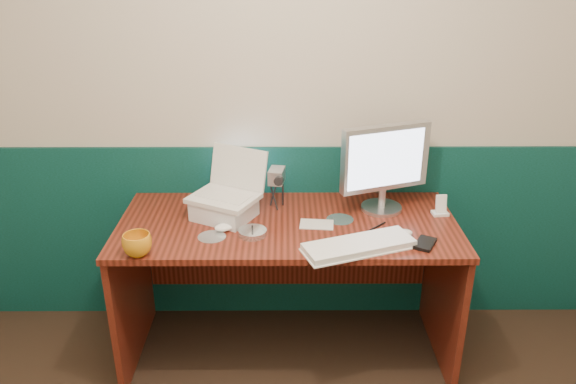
{
  "coord_description": "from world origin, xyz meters",
  "views": [
    {
      "loc": [
        0.02,
        -0.99,
        1.94
      ],
      "look_at": [
        0.03,
        1.23,
        0.97
      ],
      "focal_mm": 35.0,
      "sensor_mm": 36.0,
      "label": 1
    }
  ],
  "objects_px": {
    "monitor": "(384,167)",
    "keyboard": "(359,246)",
    "camcorder": "(277,189)",
    "laptop": "(223,176)",
    "desk": "(288,289)",
    "mug": "(137,245)"
  },
  "relations": [
    {
      "from": "laptop",
      "to": "desk",
      "type": "bearing_deg",
      "value": 17.88
    },
    {
      "from": "camcorder",
      "to": "laptop",
      "type": "bearing_deg",
      "value": -144.99
    },
    {
      "from": "keyboard",
      "to": "camcorder",
      "type": "distance_m",
      "value": 0.57
    },
    {
      "from": "keyboard",
      "to": "camcorder",
      "type": "relative_size",
      "value": 2.53
    },
    {
      "from": "mug",
      "to": "laptop",
      "type": "bearing_deg",
      "value": 47.34
    },
    {
      "from": "monitor",
      "to": "mug",
      "type": "height_order",
      "value": "monitor"
    },
    {
      "from": "keyboard",
      "to": "camcorder",
      "type": "height_order",
      "value": "camcorder"
    },
    {
      "from": "desk",
      "to": "monitor",
      "type": "height_order",
      "value": "monitor"
    },
    {
      "from": "laptop",
      "to": "monitor",
      "type": "distance_m",
      "value": 0.77
    },
    {
      "from": "mug",
      "to": "camcorder",
      "type": "distance_m",
      "value": 0.75
    },
    {
      "from": "desk",
      "to": "monitor",
      "type": "relative_size",
      "value": 3.58
    },
    {
      "from": "monitor",
      "to": "camcorder",
      "type": "height_order",
      "value": "monitor"
    },
    {
      "from": "desk",
      "to": "laptop",
      "type": "height_order",
      "value": "laptop"
    },
    {
      "from": "desk",
      "to": "mug",
      "type": "bearing_deg",
      "value": -154.2
    },
    {
      "from": "laptop",
      "to": "monitor",
      "type": "height_order",
      "value": "monitor"
    },
    {
      "from": "keyboard",
      "to": "mug",
      "type": "distance_m",
      "value": 0.94
    },
    {
      "from": "keyboard",
      "to": "monitor",
      "type": "bearing_deg",
      "value": 47.85
    },
    {
      "from": "monitor",
      "to": "keyboard",
      "type": "distance_m",
      "value": 0.48
    },
    {
      "from": "keyboard",
      "to": "desk",
      "type": "bearing_deg",
      "value": 118.96
    },
    {
      "from": "monitor",
      "to": "camcorder",
      "type": "relative_size",
      "value": 2.36
    },
    {
      "from": "mug",
      "to": "camcorder",
      "type": "bearing_deg",
      "value": 39.5
    },
    {
      "from": "keyboard",
      "to": "mug",
      "type": "relative_size",
      "value": 3.88
    }
  ]
}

